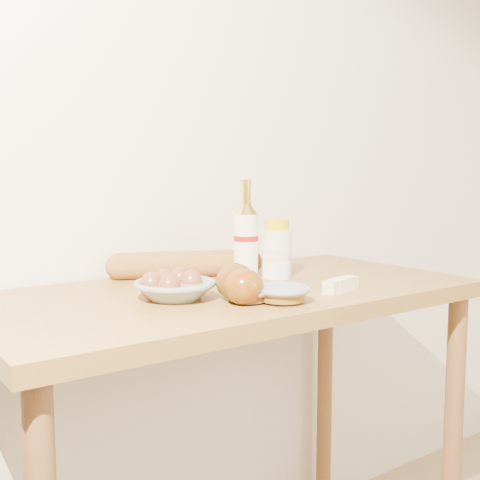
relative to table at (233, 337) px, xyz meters
name	(u,v)px	position (x,y,z in m)	size (l,w,h in m)	color
back_wall	(166,129)	(0.00, 0.33, 0.52)	(3.50, 0.02, 2.60)	white
table	(233,337)	(0.00, 0.00, 0.00)	(1.20, 0.60, 0.90)	#AA7E37
bourbon_bottle	(246,239)	(0.10, 0.08, 0.23)	(0.08, 0.08, 0.26)	white
cream_bottle	(277,251)	(0.17, 0.05, 0.20)	(0.10, 0.10, 0.16)	white
egg_bowl	(174,287)	(-0.18, -0.03, 0.15)	(0.22, 0.22, 0.06)	gray
baguette	(186,264)	(-0.02, 0.20, 0.16)	(0.42, 0.23, 0.07)	#AF7535
apple_redgreen_front	(244,286)	(-0.09, -0.16, 0.16)	(0.10, 0.10, 0.08)	#92070A
apple_redgreen_right	(236,282)	(-0.08, -0.12, 0.16)	(0.12, 0.12, 0.08)	maroon
sugar_bowl	(249,295)	(-0.06, -0.15, 0.14)	(0.12, 0.12, 0.03)	gray
syrup_bowl	(282,294)	(0.00, -0.20, 0.14)	(0.14, 0.14, 0.04)	gray
butter_stick	(341,285)	(0.18, -0.18, 0.14)	(0.11, 0.06, 0.03)	beige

